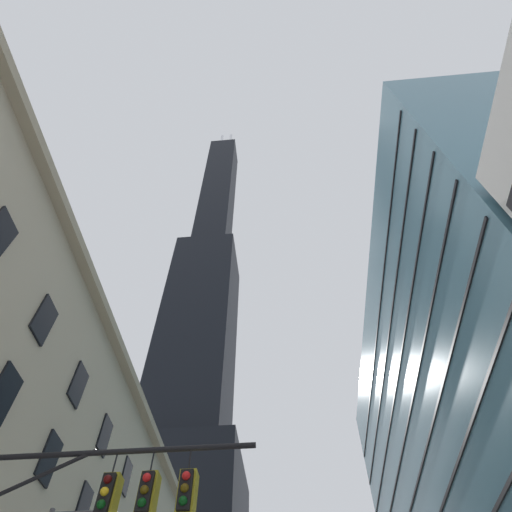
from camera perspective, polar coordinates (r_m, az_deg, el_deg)
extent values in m
cube|color=tan|center=(44.67, -11.32, -25.52)|extent=(0.70, 75.97, 0.60)
cube|color=black|center=(21.33, -29.82, -15.14)|extent=(0.14, 1.40, 2.20)
cube|color=black|center=(24.93, -25.19, -22.59)|extent=(0.14, 1.40, 2.20)
cube|color=black|center=(28.94, -21.47, -27.98)|extent=(0.14, 1.40, 2.20)
cube|color=black|center=(23.78, -25.74, -7.43)|extent=(0.14, 1.40, 2.20)
cube|color=black|center=(27.05, -22.04, -15.17)|extent=(0.14, 1.40, 2.20)
cube|color=black|center=(30.79, -19.00, -21.10)|extent=(0.14, 1.40, 2.20)
cube|color=black|center=(34.85, -16.48, -25.65)|extent=(0.14, 1.40, 2.20)
cube|color=black|center=(39.13, -14.35, -29.21)|extent=(0.14, 1.40, 2.20)
cube|color=black|center=(112.57, -7.49, -10.27)|extent=(16.83, 16.83, 65.44)
cube|color=black|center=(171.27, -4.89, 7.95)|extent=(10.82, 10.82, 81.79)
cylinder|color=silver|center=(217.18, -4.52, 14.30)|extent=(1.20, 1.20, 19.40)
cylinder|color=silver|center=(216.75, -3.36, 14.41)|extent=(1.20, 1.20, 19.40)
cube|color=black|center=(43.59, 20.34, -25.28)|extent=(0.12, 51.29, 0.24)
cube|color=black|center=(45.45, 18.83, -20.93)|extent=(0.12, 51.29, 0.24)
cube|color=black|center=(47.57, 17.53, -16.93)|extent=(0.12, 51.29, 0.24)
cube|color=black|center=(49.92, 16.38, -13.29)|extent=(0.12, 51.29, 0.24)
cube|color=black|center=(52.47, 15.38, -9.99)|extent=(0.12, 51.29, 0.24)
cylinder|color=black|center=(12.57, -17.04, -23.05)|extent=(6.79, 0.14, 0.14)
cylinder|color=black|center=(13.15, -26.89, -24.36)|extent=(2.80, 0.10, 1.42)
cylinder|color=black|center=(12.46, -17.80, -24.19)|extent=(0.04, 0.04, 0.60)
cube|color=black|center=(12.14, -18.77, -27.22)|extent=(0.30, 0.30, 0.90)
cube|color=olive|center=(12.28, -18.53, -27.59)|extent=(0.40, 0.40, 1.04)
sphere|color=#450808|center=(12.12, -18.62, -25.71)|extent=(0.20, 0.20, 0.20)
sphere|color=yellow|center=(12.01, -19.01, -26.86)|extent=(0.20, 0.20, 0.20)
sphere|color=#083D10|center=(11.90, -19.41, -28.04)|extent=(0.20, 0.20, 0.20)
cylinder|color=black|center=(12.17, -13.28, -24.48)|extent=(0.04, 0.04, 0.60)
cube|color=black|center=(11.84, -14.04, -27.62)|extent=(0.30, 0.30, 0.90)
cube|color=olive|center=(11.98, -13.83, -27.99)|extent=(0.40, 0.40, 1.04)
sphere|color=red|center=(11.82, -13.94, -26.06)|extent=(0.20, 0.20, 0.20)
sphere|color=#4B3A08|center=(11.70, -14.24, -27.27)|extent=(0.20, 0.20, 0.20)
sphere|color=#083D10|center=(11.58, -14.55, -28.49)|extent=(0.20, 0.20, 0.20)
cylinder|color=black|center=(11.93, -8.55, -24.64)|extent=(0.04, 0.04, 0.60)
cube|color=black|center=(11.60, -9.06, -27.87)|extent=(0.30, 0.30, 0.90)
cube|color=olive|center=(11.75, -8.89, -28.23)|extent=(0.40, 0.40, 1.04)
sphere|color=red|center=(11.58, -9.02, -26.28)|extent=(0.20, 0.20, 0.20)
sphere|color=#4B3A08|center=(11.46, -9.22, -27.51)|extent=(0.20, 0.20, 0.20)
sphere|color=#083D10|center=(11.34, -9.43, -28.78)|extent=(0.20, 0.20, 0.20)
cylinder|color=#47474C|center=(18.80, -21.65, -28.45)|extent=(2.17, 0.10, 0.10)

